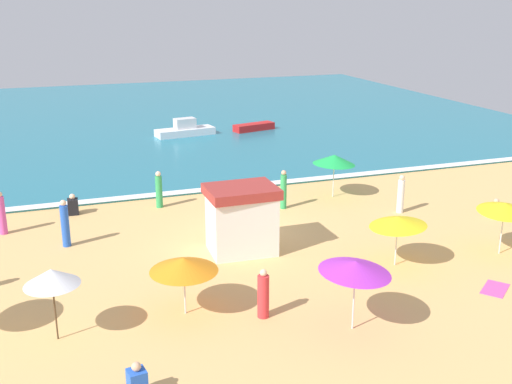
% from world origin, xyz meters
% --- Properties ---
extents(ground_plane, '(60.00, 60.00, 0.00)m').
position_xyz_m(ground_plane, '(0.00, 0.00, 0.00)').
color(ground_plane, '#E5B26B').
extents(ocean_water, '(60.00, 44.00, 0.10)m').
position_xyz_m(ocean_water, '(0.00, 28.00, 0.05)').
color(ocean_water, teal).
rests_on(ocean_water, ground_plane).
extents(wave_breaker_foam, '(57.00, 0.70, 0.01)m').
position_xyz_m(wave_breaker_foam, '(0.00, 6.30, 0.10)').
color(wave_breaker_foam, white).
rests_on(wave_breaker_foam, ocean_water).
extents(lifeguard_cabana, '(2.64, 2.05, 2.63)m').
position_xyz_m(lifeguard_cabana, '(-0.70, -1.80, 1.34)').
color(lifeguard_cabana, white).
rests_on(lifeguard_cabana, ground_plane).
extents(beach_umbrella_1, '(2.54, 2.55, 2.13)m').
position_xyz_m(beach_umbrella_1, '(8.62, -5.32, 1.88)').
color(beach_umbrella_1, silver).
rests_on(beach_umbrella_1, ground_plane).
extents(beach_umbrella_2, '(2.24, 2.24, 2.20)m').
position_xyz_m(beach_umbrella_2, '(-7.76, -6.24, 1.96)').
color(beach_umbrella_2, '#4C3823').
rests_on(beach_umbrella_2, ground_plane).
extents(beach_umbrella_3, '(2.97, 2.96, 2.26)m').
position_xyz_m(beach_umbrella_3, '(0.55, -8.55, 2.00)').
color(beach_umbrella_3, silver).
rests_on(beach_umbrella_3, ground_plane).
extents(beach_umbrella_4, '(2.52, 2.51, 2.19)m').
position_xyz_m(beach_umbrella_4, '(5.77, 3.36, 1.90)').
color(beach_umbrella_4, silver).
rests_on(beach_umbrella_4, ground_plane).
extents(beach_umbrella_6, '(2.72, 2.72, 1.88)m').
position_xyz_m(beach_umbrella_6, '(-3.92, -5.96, 1.65)').
color(beach_umbrella_6, silver).
rests_on(beach_umbrella_6, ground_plane).
extents(beach_umbrella_7, '(2.49, 2.47, 1.97)m').
position_xyz_m(beach_umbrella_7, '(4.24, -4.92, 1.71)').
color(beach_umbrella_7, silver).
rests_on(beach_umbrella_7, ground_plane).
extents(beachgoer_0, '(0.49, 0.49, 0.98)m').
position_xyz_m(beachgoer_0, '(-6.59, 4.90, 0.41)').
color(beachgoer_0, black).
rests_on(beachgoer_0, ground_plane).
extents(beachgoer_1, '(0.44, 0.44, 1.60)m').
position_xyz_m(beachgoer_1, '(-1.71, -6.99, 0.74)').
color(beachgoer_1, red).
rests_on(beachgoer_1, ground_plane).
extents(beachgoer_2, '(0.33, 0.33, 1.84)m').
position_xyz_m(beachgoer_2, '(-9.51, 3.32, 0.88)').
color(beachgoer_2, '#D84CA5').
rests_on(beachgoer_2, ground_plane).
extents(beachgoer_3, '(0.36, 0.36, 1.79)m').
position_xyz_m(beachgoer_3, '(7.61, 0.17, 0.86)').
color(beachgoer_3, white).
rests_on(beachgoer_3, ground_plane).
extents(beachgoer_5, '(0.41, 0.41, 1.85)m').
position_xyz_m(beachgoer_5, '(2.77, 2.50, 0.89)').
color(beachgoer_5, green).
rests_on(beachgoer_5, ground_plane).
extents(beachgoer_6, '(0.50, 0.50, 0.95)m').
position_xyz_m(beachgoer_6, '(-6.01, -9.73, 0.40)').
color(beachgoer_6, blue).
rests_on(beachgoer_6, ground_plane).
extents(beachgoer_7, '(0.42, 0.42, 1.76)m').
position_xyz_m(beachgoer_7, '(-2.68, 4.59, 0.84)').
color(beachgoer_7, green).
rests_on(beachgoer_7, ground_plane).
extents(beachgoer_9, '(0.43, 0.43, 1.93)m').
position_xyz_m(beachgoer_9, '(-7.10, 1.03, 0.92)').
color(beachgoer_9, blue).
rests_on(beachgoer_9, ground_plane).
extents(beachgoer_10, '(0.54, 0.54, 0.86)m').
position_xyz_m(beachgoer_10, '(11.33, -1.79, 0.36)').
color(beachgoer_10, green).
rests_on(beachgoer_10, ground_plane).
extents(beach_towel_1, '(1.45, 1.36, 0.01)m').
position_xyz_m(beach_towel_1, '(6.38, -7.80, 0.01)').
color(beach_towel_1, '#D84CA5').
rests_on(beach_towel_1, ground_plane).
extents(small_boat_0, '(4.34, 1.97, 1.23)m').
position_xyz_m(small_boat_0, '(2.08, 19.60, 0.50)').
color(small_boat_0, white).
rests_on(small_boat_0, ocean_water).
extents(small_boat_1, '(3.27, 1.67, 0.51)m').
position_xyz_m(small_boat_1, '(7.29, 19.62, 0.35)').
color(small_boat_1, red).
rests_on(small_boat_1, ocean_water).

